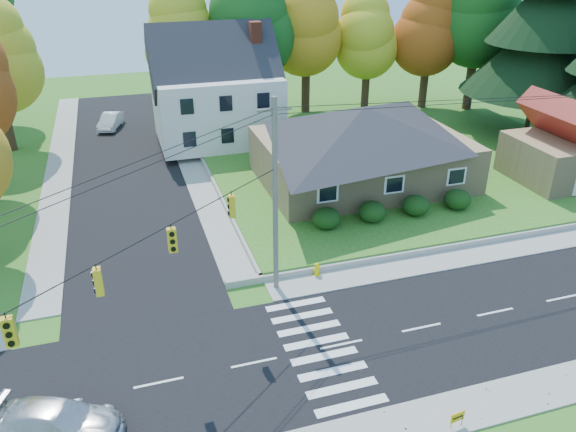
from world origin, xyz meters
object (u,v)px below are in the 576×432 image
(silver_sedan, at_px, (58,422))
(fire_hydrant, at_px, (317,270))
(white_car, at_px, (110,121))
(ranch_house, at_px, (362,143))

(silver_sedan, bearing_deg, fire_hydrant, -37.14)
(fire_hydrant, bearing_deg, white_car, 107.92)
(ranch_house, distance_m, white_car, 25.98)
(ranch_house, relative_size, fire_hydrant, 18.30)
(ranch_house, bearing_deg, white_car, 130.57)
(white_car, distance_m, fire_hydrant, 31.53)
(white_car, height_order, fire_hydrant, white_car)
(fire_hydrant, bearing_deg, silver_sedan, -149.78)
(silver_sedan, xyz_separation_m, fire_hydrant, (12.54, 7.31, -0.32))
(ranch_house, relative_size, white_car, 3.47)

